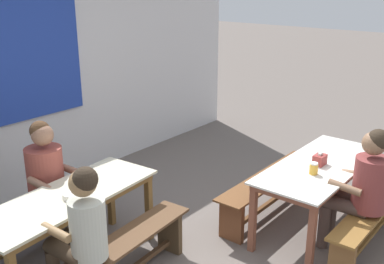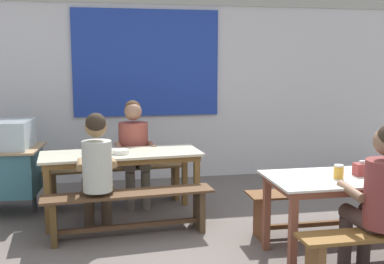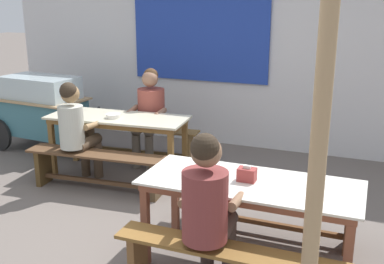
{
  "view_description": "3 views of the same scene",
  "coord_description": "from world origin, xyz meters",
  "px_view_note": "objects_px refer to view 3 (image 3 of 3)",
  "views": [
    {
      "loc": [
        -3.05,
        -1.87,
        2.56
      ],
      "look_at": [
        0.38,
        0.89,
        1.06
      ],
      "focal_mm": 43.15,
      "sensor_mm": 36.0,
      "label": 1
    },
    {
      "loc": [
        -1.07,
        -3.71,
        1.72
      ],
      "look_at": [
        -0.23,
        0.65,
        1.04
      ],
      "focal_mm": 43.0,
      "sensor_mm": 36.0,
      "label": 2
    },
    {
      "loc": [
        1.99,
        -3.52,
        2.15
      ],
      "look_at": [
        0.41,
        0.44,
        0.9
      ],
      "focal_mm": 43.45,
      "sensor_mm": 36.0,
      "label": 3
    }
  ],
  "objects_px": {
    "bench_near_back": "(265,205)",
    "person_near_front": "(208,204)",
    "bench_far_back": "(137,138)",
    "food_cart": "(41,107)",
    "dining_table_near": "(250,190)",
    "soup_bowl": "(113,116)",
    "tissue_box": "(247,174)",
    "wooden_support_post": "(316,181)",
    "dining_table_far": "(118,122)",
    "person_center_facing": "(150,110)",
    "condiment_jar": "(214,172)",
    "bench_far_front": "(97,165)",
    "person_left_back_turned": "(76,127)"
  },
  "relations": [
    {
      "from": "condiment_jar",
      "to": "tissue_box",
      "type": "bearing_deg",
      "value": 11.64
    },
    {
      "from": "bench_near_back",
      "to": "tissue_box",
      "type": "bearing_deg",
      "value": -93.29
    },
    {
      "from": "dining_table_far",
      "to": "person_center_facing",
      "type": "distance_m",
      "value": 0.56
    },
    {
      "from": "bench_far_front",
      "to": "condiment_jar",
      "type": "xyz_separation_m",
      "value": [
        1.72,
        -0.92,
        0.5
      ]
    },
    {
      "from": "dining_table_far",
      "to": "soup_bowl",
      "type": "bearing_deg",
      "value": -94.91
    },
    {
      "from": "bench_far_front",
      "to": "bench_near_back",
      "type": "xyz_separation_m",
      "value": [
        2.01,
        -0.3,
        -0.01
      ]
    },
    {
      "from": "bench_far_front",
      "to": "food_cart",
      "type": "height_order",
      "value": "food_cart"
    },
    {
      "from": "bench_near_back",
      "to": "person_near_front",
      "type": "distance_m",
      "value": 1.16
    },
    {
      "from": "person_center_facing",
      "to": "wooden_support_post",
      "type": "distance_m",
      "value": 3.67
    },
    {
      "from": "person_center_facing",
      "to": "wooden_support_post",
      "type": "relative_size",
      "value": 0.57
    },
    {
      "from": "condiment_jar",
      "to": "bench_far_front",
      "type": "bearing_deg",
      "value": 151.93
    },
    {
      "from": "dining_table_far",
      "to": "condiment_jar",
      "type": "xyz_separation_m",
      "value": [
        1.77,
        -1.48,
        0.14
      ]
    },
    {
      "from": "bench_near_back",
      "to": "wooden_support_post",
      "type": "bearing_deg",
      "value": -66.31
    },
    {
      "from": "person_near_front",
      "to": "dining_table_near",
      "type": "bearing_deg",
      "value": 70.17
    },
    {
      "from": "food_cart",
      "to": "tissue_box",
      "type": "height_order",
      "value": "food_cart"
    },
    {
      "from": "bench_far_back",
      "to": "person_left_back_turned",
      "type": "xyz_separation_m",
      "value": [
        -0.21,
        -1.07,
        0.41
      ]
    },
    {
      "from": "food_cart",
      "to": "condiment_jar",
      "type": "relative_size",
      "value": 13.83
    },
    {
      "from": "dining_table_far",
      "to": "person_center_facing",
      "type": "height_order",
      "value": "person_center_facing"
    },
    {
      "from": "bench_far_front",
      "to": "person_center_facing",
      "type": "distance_m",
      "value": 1.18
    },
    {
      "from": "dining_table_far",
      "to": "tissue_box",
      "type": "relative_size",
      "value": 12.31
    },
    {
      "from": "dining_table_far",
      "to": "person_center_facing",
      "type": "bearing_deg",
      "value": 71.73
    },
    {
      "from": "bench_far_back",
      "to": "person_center_facing",
      "type": "xyz_separation_m",
      "value": [
        0.22,
        -0.04,
        0.43
      ]
    },
    {
      "from": "condiment_jar",
      "to": "wooden_support_post",
      "type": "xyz_separation_m",
      "value": [
        0.86,
        -0.69,
        0.32
      ]
    },
    {
      "from": "food_cart",
      "to": "person_near_front",
      "type": "distance_m",
      "value": 4.17
    },
    {
      "from": "dining_table_far",
      "to": "bench_near_back",
      "type": "distance_m",
      "value": 2.26
    },
    {
      "from": "food_cart",
      "to": "soup_bowl",
      "type": "bearing_deg",
      "value": -19.65
    },
    {
      "from": "tissue_box",
      "to": "condiment_jar",
      "type": "xyz_separation_m",
      "value": [
        -0.25,
        -0.05,
        0.0
      ]
    },
    {
      "from": "person_left_back_turned",
      "to": "person_near_front",
      "type": "bearing_deg",
      "value": -33.82
    },
    {
      "from": "condiment_jar",
      "to": "wooden_support_post",
      "type": "height_order",
      "value": "wooden_support_post"
    },
    {
      "from": "dining_table_far",
      "to": "bench_near_back",
      "type": "bearing_deg",
      "value": -22.86
    },
    {
      "from": "wooden_support_post",
      "to": "bench_near_back",
      "type": "bearing_deg",
      "value": 113.69
    },
    {
      "from": "person_center_facing",
      "to": "condiment_jar",
      "type": "height_order",
      "value": "person_center_facing"
    },
    {
      "from": "bench_far_front",
      "to": "tissue_box",
      "type": "bearing_deg",
      "value": -23.65
    },
    {
      "from": "person_center_facing",
      "to": "person_near_front",
      "type": "height_order",
      "value": "person_near_front"
    },
    {
      "from": "dining_table_near",
      "to": "bench_far_back",
      "type": "relative_size",
      "value": 1.0
    },
    {
      "from": "person_left_back_turned",
      "to": "condiment_jar",
      "type": "bearing_deg",
      "value": -25.88
    },
    {
      "from": "person_center_facing",
      "to": "person_near_front",
      "type": "relative_size",
      "value": 0.99
    },
    {
      "from": "dining_table_near",
      "to": "food_cart",
      "type": "relative_size",
      "value": 1.08
    },
    {
      "from": "soup_bowl",
      "to": "bench_far_back",
      "type": "bearing_deg",
      "value": 93.45
    },
    {
      "from": "tissue_box",
      "to": "wooden_support_post",
      "type": "relative_size",
      "value": 0.06
    },
    {
      "from": "person_center_facing",
      "to": "soup_bowl",
      "type": "bearing_deg",
      "value": -106.49
    },
    {
      "from": "wooden_support_post",
      "to": "soup_bowl",
      "type": "bearing_deg",
      "value": 141.57
    },
    {
      "from": "bench_far_back",
      "to": "food_cart",
      "type": "relative_size",
      "value": 1.07
    },
    {
      "from": "dining_table_far",
      "to": "person_near_front",
      "type": "relative_size",
      "value": 1.38
    },
    {
      "from": "dining_table_near",
      "to": "person_near_front",
      "type": "bearing_deg",
      "value": -109.83
    },
    {
      "from": "food_cart",
      "to": "bench_near_back",
      "type": "bearing_deg",
      "value": -20.28
    },
    {
      "from": "tissue_box",
      "to": "person_center_facing",
      "type": "bearing_deg",
      "value": 133.37
    },
    {
      "from": "dining_table_far",
      "to": "condiment_jar",
      "type": "height_order",
      "value": "condiment_jar"
    },
    {
      "from": "dining_table_near",
      "to": "soup_bowl",
      "type": "relative_size",
      "value": 9.85
    },
    {
      "from": "dining_table_far",
      "to": "bench_near_back",
      "type": "height_order",
      "value": "dining_table_far"
    }
  ]
}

